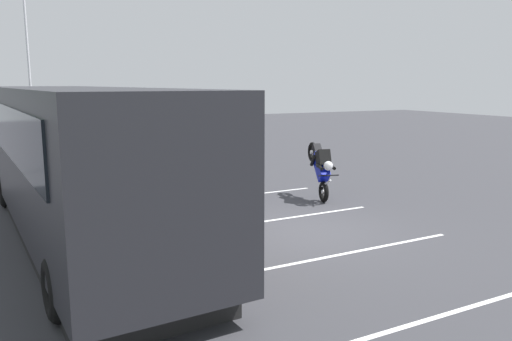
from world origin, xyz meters
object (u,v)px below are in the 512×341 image
(tour_bus, at_px, (76,164))
(spectator_centre, at_px, (170,169))
(stunt_motorcycle, at_px, (321,165))
(spectator_far_left, at_px, (215,187))
(parked_motorcycle_silver, at_px, (176,204))
(spectator_left, at_px, (202,177))
(flagpole, at_px, (30,78))

(tour_bus, xyz_separation_m, spectator_centre, (1.87, -2.62, -0.60))
(stunt_motorcycle, bearing_deg, tour_bus, 96.13)
(tour_bus, relative_size, spectator_far_left, 6.82)
(tour_bus, bearing_deg, parked_motorcycle_silver, -85.19)
(spectator_far_left, xyz_separation_m, spectator_left, (1.15, -0.11, 0.03))
(tour_bus, bearing_deg, spectator_centre, -54.49)
(parked_motorcycle_silver, bearing_deg, spectator_far_left, -138.32)
(spectator_far_left, xyz_separation_m, parked_motorcycle_silver, (0.79, 0.70, -0.50))
(spectator_centre, xyz_separation_m, flagpole, (6.23, 3.02, 2.46))
(tour_bus, distance_m, spectator_left, 3.16)
(spectator_left, xyz_separation_m, stunt_motorcycle, (0.17, -3.69, 0.00))
(parked_motorcycle_silver, bearing_deg, spectator_centre, -13.23)
(tour_bus, bearing_deg, spectator_left, -79.74)
(spectator_left, bearing_deg, spectator_far_left, 174.35)
(parked_motorcycle_silver, bearing_deg, stunt_motorcycle, -83.22)
(tour_bus, bearing_deg, flagpole, 2.80)
(parked_motorcycle_silver, distance_m, stunt_motorcycle, 4.56)
(spectator_far_left, bearing_deg, flagpole, 20.92)
(spectator_far_left, distance_m, spectator_left, 1.16)
(spectator_centre, height_order, stunt_motorcycle, spectator_centre)
(spectator_far_left, distance_m, parked_motorcycle_silver, 1.17)
(tour_bus, relative_size, spectator_left, 6.64)
(spectator_left, xyz_separation_m, spectator_centre, (1.32, 0.42, 0.04))
(spectator_far_left, height_order, spectator_centre, spectator_centre)
(spectator_left, xyz_separation_m, flagpole, (7.55, 3.44, 2.49))
(tour_bus, xyz_separation_m, spectator_far_left, (-0.60, -2.93, -0.67))
(tour_bus, height_order, parked_motorcycle_silver, tour_bus)
(spectator_left, height_order, stunt_motorcycle, stunt_motorcycle)
(spectator_far_left, height_order, spectator_left, spectator_left)
(spectator_centre, distance_m, flagpole, 7.34)
(tour_bus, relative_size, flagpole, 1.60)
(spectator_far_left, relative_size, parked_motorcycle_silver, 0.81)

